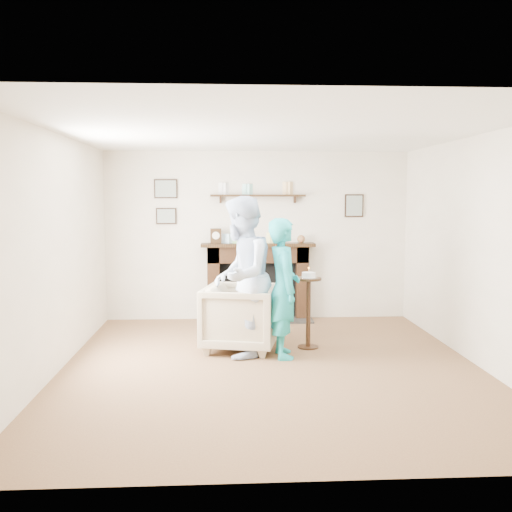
# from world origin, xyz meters

# --- Properties ---
(ground) EXTENTS (5.00, 5.00, 0.00)m
(ground) POSITION_xyz_m (0.00, 0.00, 0.00)
(ground) COLOR brown
(ground) RESTS_ON ground
(room_shell) EXTENTS (4.54, 5.02, 2.52)m
(room_shell) POSITION_xyz_m (-0.00, 0.69, 1.62)
(room_shell) COLOR beige
(room_shell) RESTS_ON ground
(armchair) EXTENTS (1.03, 1.01, 0.79)m
(armchair) POSITION_xyz_m (-0.30, 0.73, 0.00)
(armchair) COLOR tan
(armchair) RESTS_ON ground
(man) EXTENTS (0.88, 1.03, 1.84)m
(man) POSITION_xyz_m (-0.31, 0.48, 0.00)
(man) COLOR silver
(man) RESTS_ON ground
(woman) EXTENTS (0.43, 0.61, 1.59)m
(woman) POSITION_xyz_m (0.17, 0.41, 0.00)
(woman) COLOR #1FB1B1
(woman) RESTS_ON ground
(pedestal_table) EXTENTS (0.31, 0.31, 0.99)m
(pedestal_table) POSITION_xyz_m (0.52, 0.77, 0.61)
(pedestal_table) COLOR black
(pedestal_table) RESTS_ON ground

